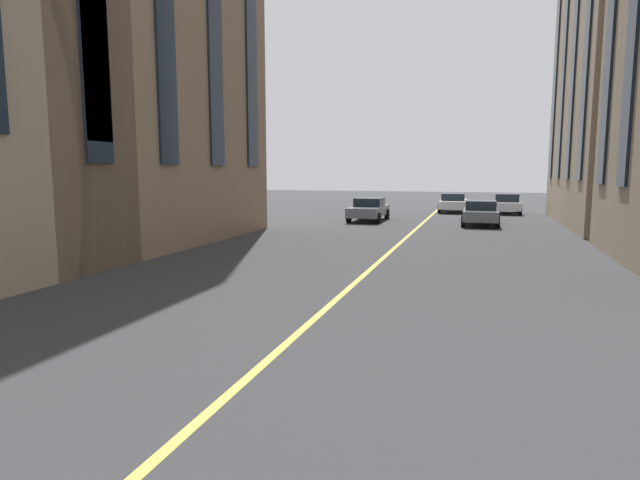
% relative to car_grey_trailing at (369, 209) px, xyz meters
% --- Properties ---
extents(lane_centre_line, '(80.00, 0.16, 0.01)m').
position_rel_car_grey_trailing_xyz_m(lane_centre_line, '(-12.95, -3.26, -0.70)').
color(lane_centre_line, '#D8C64C').
rests_on(lane_centre_line, ground_plane).
extents(car_grey_trailing, '(4.40, 1.95, 1.37)m').
position_rel_car_grey_trailing_xyz_m(car_grey_trailing, '(0.00, 0.00, 0.00)').
color(car_grey_trailing, slate).
rests_on(car_grey_trailing, ground_plane).
extents(car_white_mid, '(3.90, 1.89, 1.40)m').
position_rel_car_grey_trailing_xyz_m(car_white_mid, '(8.12, -8.16, -0.00)').
color(car_white_mid, silver).
rests_on(car_white_mid, ground_plane).
extents(car_white_oncoming, '(4.40, 1.95, 1.37)m').
position_rel_car_grey_trailing_xyz_m(car_white_oncoming, '(8.42, -4.52, 0.00)').
color(car_white_oncoming, silver).
rests_on(car_white_oncoming, ground_plane).
extents(car_grey_near, '(4.40, 1.95, 1.37)m').
position_rel_car_grey_trailing_xyz_m(car_grey_near, '(-0.71, -6.43, 0.00)').
color(car_grey_near, slate).
rests_on(car_grey_near, ground_plane).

